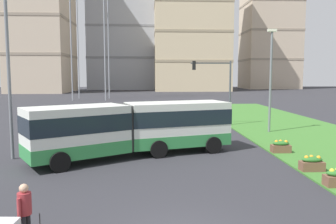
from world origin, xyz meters
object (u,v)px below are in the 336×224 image
Objects in this scene: flower_planter_2 at (312,163)px; apartment_tower_west at (41,3)px; flower_planter_3 at (281,147)px; apartment_tower_centre at (191,22)px; articulated_bus at (134,128)px; streetlight_median at (271,76)px; car_silver_hatch at (86,124)px; apartment_tower_eastcentre at (270,33)px; traffic_light_far_right at (217,81)px; pedestrian_crossing at (25,211)px; streetlight_left at (8,61)px; apartment_tower_westcentre at (122,30)px.

flower_planter_2 is 0.02× the size of apartment_tower_west.
flower_planter_2 is at bearing -65.56° from apartment_tower_west.
flower_planter_3 is 88.56m from apartment_tower_west.
apartment_tower_west is at bearing -167.84° from apartment_tower_centre.
articulated_bus is 13.31m from streetlight_median.
apartment_tower_eastcentre is at bearing 63.01° from car_silver_hatch.
traffic_light_far_right is at bearing 97.94° from flower_planter_3.
pedestrian_crossing is at bearing -112.19° from apartment_tower_eastcentre.
articulated_bus is 2.65× the size of car_silver_hatch.
flower_planter_3 is at bearing -82.06° from traffic_light_far_right.
streetlight_left is at bearing -177.44° from articulated_bus.
apartment_tower_centre is (21.40, -12.15, 0.98)m from apartment_tower_westcentre.
streetlight_left is 0.24× the size of apartment_tower_centre.
pedestrian_crossing is 0.04× the size of apartment_tower_west.
apartment_tower_westcentre is at bearing 92.92° from pedestrian_crossing.
articulated_bus is 89.29m from apartment_tower_centre.
apartment_tower_west reaches higher than articulated_bus.
streetlight_left is at bearing -116.14° from apartment_tower_eastcentre.
traffic_light_far_right is at bearing -61.78° from apartment_tower_west.
apartment_tower_westcentre is (-16.63, 98.19, 19.23)m from flower_planter_3.
pedestrian_crossing is 0.30× the size of traffic_light_far_right.
streetlight_left is (-13.72, -11.92, 1.32)m from traffic_light_far_right.
streetlight_left is (-15.31, 3.46, 4.95)m from flower_planter_2.
apartment_tower_eastcentre reaches higher than car_silver_hatch.
flower_planter_2 is 0.03× the size of apartment_tower_centre.
apartment_tower_centre is (4.78, 89.97, 20.20)m from flower_planter_2.
flower_planter_2 is at bearing -80.75° from apartment_tower_westcentre.
apartment_tower_centre is at bearing 86.82° from flower_planter_3.
apartment_tower_west reaches higher than apartment_tower_centre.
car_silver_hatch reaches higher than flower_planter_3.
pedestrian_crossing is 0.04× the size of apartment_tower_westcentre.
flower_planter_3 is at bearing 1.13° from articulated_bus.
car_silver_hatch is 0.09× the size of apartment_tower_west.
apartment_tower_westcentre is 1.03× the size of apartment_tower_eastcentre.
apartment_tower_eastcentre is at bearing 2.19° from apartment_tower_westcentre.
flower_planter_3 is at bearing -31.96° from car_silver_hatch.
streetlight_median is 0.20× the size of apartment_tower_centre.
flower_planter_3 is 0.19× the size of traffic_light_far_right.
apartment_tower_centre is at bearing 81.15° from articulated_bus.
car_silver_hatch is 0.11× the size of apartment_tower_centre.
traffic_light_far_right is at bearing 16.96° from car_silver_hatch.
articulated_bus is 100.31m from apartment_tower_westcentre.
apartment_tower_west is (-28.17, 77.25, 22.13)m from articulated_bus.
flower_planter_2 is at bearing -23.50° from articulated_bus.
flower_planter_2 is at bearing -90.00° from flower_planter_3.
streetlight_left is (-2.46, -8.49, 4.63)m from car_silver_hatch.
car_silver_hatch is at bearing -87.60° from apartment_tower_westcentre.
flower_planter_3 is 0.03× the size of apartment_tower_eastcentre.
streetlight_median is (10.54, 7.59, 2.89)m from articulated_bus.
apartment_tower_westcentre is at bearing 94.64° from articulated_bus.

